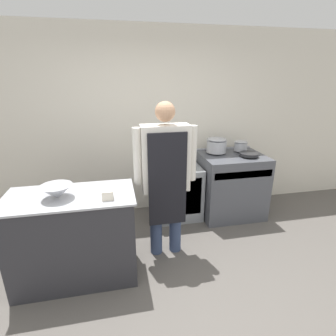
{
  "coord_description": "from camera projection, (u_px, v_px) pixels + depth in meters",
  "views": [
    {
      "loc": [
        -0.52,
        -1.76,
        2.02
      ],
      "look_at": [
        0.08,
        1.14,
        0.98
      ],
      "focal_mm": 28.0,
      "sensor_mm": 36.0,
      "label": 1
    }
  ],
  "objects": [
    {
      "name": "sauce_pot",
      "position": [
        241.0,
        146.0,
        3.94
      ],
      "size": [
        0.19,
        0.19,
        0.15
      ],
      "color": "#B2B5BC",
      "rests_on": "stove"
    },
    {
      "name": "person_cook",
      "position": [
        166.0,
        172.0,
        2.87
      ],
      "size": [
        0.7,
        0.24,
        1.79
      ],
      "color": "#38476B",
      "rests_on": "ground_plane"
    },
    {
      "name": "mixing_bowl",
      "position": [
        57.0,
        192.0,
        2.44
      ],
      "size": [
        0.3,
        0.3,
        0.13
      ],
      "color": "#B2B5BC",
      "rests_on": "prep_counter"
    },
    {
      "name": "stove",
      "position": [
        230.0,
        185.0,
        3.97
      ],
      "size": [
        0.91,
        0.77,
        0.96
      ],
      "color": "#4C4F56",
      "rests_on": "ground_plane"
    },
    {
      "name": "stock_pot",
      "position": [
        217.0,
        145.0,
        3.86
      ],
      "size": [
        0.29,
        0.29,
        0.22
      ],
      "color": "#B2B5BC",
      "rests_on": "stove"
    },
    {
      "name": "plastic_tub",
      "position": [
        108.0,
        195.0,
        2.43
      ],
      "size": [
        0.1,
        0.1,
        0.09
      ],
      "color": "silver",
      "rests_on": "prep_counter"
    },
    {
      "name": "fridge_unit",
      "position": [
        175.0,
        191.0,
        3.93
      ],
      "size": [
        0.71,
        0.63,
        0.79
      ],
      "color": "#93999E",
      "rests_on": "ground_plane"
    },
    {
      "name": "prep_counter",
      "position": [
        75.0,
        237.0,
        2.67
      ],
      "size": [
        1.24,
        0.64,
        0.94
      ],
      "color": "#2D2D33",
      "rests_on": "ground_plane"
    },
    {
      "name": "saute_pan",
      "position": [
        249.0,
        154.0,
        3.72
      ],
      "size": [
        0.27,
        0.27,
        0.04
      ],
      "color": "#262628",
      "rests_on": "stove"
    },
    {
      "name": "wall_back",
      "position": [
        150.0,
        124.0,
        3.88
      ],
      "size": [
        8.0,
        0.05,
        2.7
      ],
      "color": "silver",
      "rests_on": "ground_plane"
    },
    {
      "name": "ground_plane",
      "position": [
        185.0,
        310.0,
        2.39
      ],
      "size": [
        14.0,
        14.0,
        0.0
      ],
      "primitive_type": "plane",
      "color": "#5B5651"
    }
  ]
}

